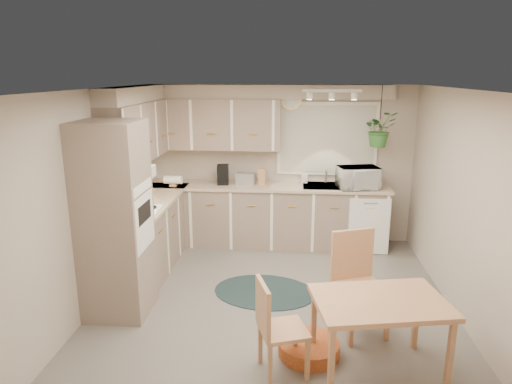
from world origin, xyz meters
TOP-DOWN VIEW (x-y plane):
  - floor at (0.00, 0.00)m, footprint 4.20×4.20m
  - ceiling at (0.00, 0.00)m, footprint 4.20×4.20m
  - wall_back at (0.00, 2.10)m, footprint 4.00×0.04m
  - wall_front at (0.00, -2.10)m, footprint 4.00×0.04m
  - wall_left at (-2.00, 0.00)m, footprint 0.04×4.20m
  - wall_right at (2.00, 0.00)m, footprint 0.04×4.20m
  - base_cab_left at (-1.70, 0.88)m, footprint 0.60×1.85m
  - base_cab_back at (-0.20, 1.80)m, footprint 3.60×0.60m
  - counter_left at (-1.69, 0.88)m, footprint 0.64×1.89m
  - counter_back at (-0.20, 1.79)m, footprint 3.64×0.64m
  - oven_stack at (-1.68, -0.38)m, footprint 0.65×0.65m
  - wall_oven_face at (-1.35, -0.38)m, footprint 0.02×0.56m
  - upper_cab_left at (-1.82, 1.00)m, footprint 0.35×2.00m
  - upper_cab_back at (-1.00, 1.93)m, footprint 2.00×0.35m
  - soffit_left at (-1.85, 1.00)m, footprint 0.30×2.00m
  - soffit_back at (-0.20, 1.95)m, footprint 3.60×0.30m
  - cooktop at (-1.68, 0.30)m, footprint 0.52×0.58m
  - range_hood at (-1.70, 0.30)m, footprint 0.40×0.60m
  - window_blinds at (0.70, 2.07)m, footprint 1.40×0.02m
  - window_frame at (0.70, 2.08)m, footprint 1.50×0.02m
  - sink at (0.70, 1.80)m, footprint 0.70×0.48m
  - dishwasher_front at (1.30, 1.49)m, footprint 0.58×0.02m
  - track_light_bar at (0.70, 1.55)m, footprint 0.80×0.04m
  - wall_clock at (0.15, 2.07)m, footprint 0.30×0.03m
  - dining_table at (0.95, -1.23)m, footprint 1.23×0.93m
  - chair_left at (0.14, -1.30)m, footprint 0.51×0.51m
  - chair_back at (0.89, -0.60)m, footprint 0.62×0.62m
  - braided_rug at (-0.12, 0.19)m, footprint 1.36×1.10m
  - pet_bed at (0.37, -1.03)m, footprint 0.67×0.67m
  - microwave at (1.13, 1.70)m, footprint 0.62×0.42m
  - soap_bottle at (0.37, 1.95)m, footprint 0.10×0.21m
  - hanging_plant at (1.40, 1.70)m, footprint 0.60×0.63m
  - coffee_maker at (-0.85, 1.80)m, footprint 0.18×0.22m
  - toaster at (-0.51, 1.82)m, footprint 0.30×0.20m
  - knife_block at (-0.26, 1.85)m, footprint 0.12×0.12m

SIDE VIEW (x-z plane):
  - floor at x=0.00m, z-range 0.00..0.00m
  - braided_rug at x=-0.12m, z-range 0.00..0.01m
  - pet_bed at x=0.37m, z-range 0.00..0.13m
  - dining_table at x=0.95m, z-range 0.00..0.70m
  - dishwasher_front at x=1.30m, z-range 0.01..0.84m
  - chair_left at x=0.14m, z-range 0.00..0.87m
  - base_cab_left at x=-1.70m, z-range 0.00..0.90m
  - base_cab_back at x=-0.20m, z-range 0.00..0.90m
  - chair_back at x=0.89m, z-range 0.00..1.03m
  - sink at x=0.70m, z-range 0.85..0.95m
  - counter_left at x=-1.69m, z-range 0.90..0.94m
  - counter_back at x=-0.20m, z-range 0.90..0.94m
  - cooktop at x=-1.68m, z-range 0.93..0.95m
  - soap_bottle at x=0.37m, z-range 0.94..1.03m
  - toaster at x=-0.51m, z-range 0.94..1.11m
  - oven_stack at x=-1.68m, z-range 0.00..2.10m
  - wall_oven_face at x=-1.35m, z-range 0.76..1.34m
  - knife_block at x=-0.26m, z-range 0.94..1.18m
  - coffee_maker at x=-0.85m, z-range 0.94..1.23m
  - microwave at x=1.13m, z-range 0.94..1.33m
  - wall_back at x=0.00m, z-range 0.00..2.40m
  - wall_front at x=0.00m, z-range 0.00..2.40m
  - wall_left at x=-2.00m, z-range 0.00..2.40m
  - wall_right at x=2.00m, z-range 0.00..2.40m
  - range_hood at x=-1.70m, z-range 1.33..1.47m
  - window_blinds at x=0.70m, z-range 1.10..2.10m
  - window_frame at x=0.70m, z-range 1.05..2.15m
  - hanging_plant at x=1.40m, z-range 1.55..1.94m
  - upper_cab_left at x=-1.82m, z-range 1.45..2.20m
  - upper_cab_back at x=-1.00m, z-range 1.45..2.20m
  - wall_clock at x=0.15m, z-range 2.03..2.33m
  - soffit_left at x=-1.85m, z-range 2.20..2.40m
  - soffit_back at x=-0.20m, z-range 2.20..2.40m
  - track_light_bar at x=0.70m, z-range 2.31..2.35m
  - ceiling at x=0.00m, z-range 2.40..2.40m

